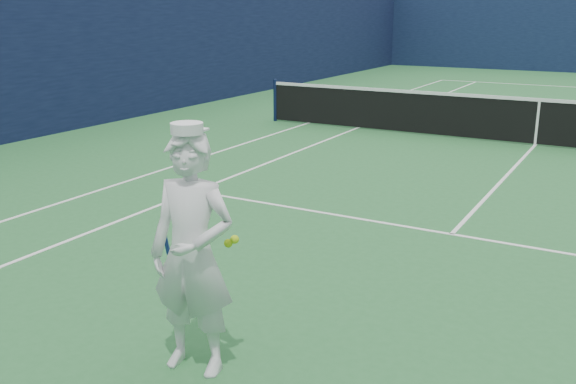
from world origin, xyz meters
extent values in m
plane|color=#276732|center=(0.00, 0.00, 0.00)|extent=(80.00, 80.00, 0.00)
cube|color=white|center=(-5.49, 0.00, 0.00)|extent=(0.06, 23.83, 0.01)
cube|color=white|center=(-4.12, 0.00, 0.00)|extent=(0.06, 23.77, 0.01)
cube|color=white|center=(0.00, 6.40, 0.00)|extent=(8.23, 0.06, 0.01)
cube|color=white|center=(0.00, -6.40, 0.00)|extent=(8.23, 0.06, 0.01)
cube|color=white|center=(0.00, 0.00, 0.00)|extent=(0.06, 12.80, 0.01)
cube|color=#0F1637|center=(-10.00, 0.00, 2.00)|extent=(0.12, 36.12, 4.00)
cylinder|color=#141E4C|center=(-6.40, 0.00, 0.54)|extent=(0.09, 0.09, 1.07)
cube|color=black|center=(0.00, 0.00, 0.50)|extent=(12.79, 0.02, 0.92)
cube|color=white|center=(0.00, 0.00, 0.97)|extent=(12.79, 0.04, 0.07)
cube|color=white|center=(0.00, 0.00, 0.47)|extent=(0.05, 0.03, 0.94)
imported|color=white|center=(-0.92, -10.55, 0.97)|extent=(0.77, 0.56, 1.94)
cylinder|color=white|center=(-0.92, -10.55, 1.96)|extent=(0.24, 0.24, 0.08)
cube|color=white|center=(-0.94, -10.42, 1.93)|extent=(0.19, 0.12, 0.02)
cylinder|color=navy|center=(-1.21, -10.51, 1.00)|extent=(0.05, 0.09, 0.22)
cube|color=#1C1E98|center=(-1.21, -10.45, 0.82)|extent=(0.02, 0.02, 0.14)
torus|color=#1C1E98|center=(-1.23, -10.39, 0.62)|extent=(0.31, 0.14, 0.29)
cube|color=beige|center=(-1.23, -10.39, 0.62)|extent=(0.22, 0.04, 0.30)
sphere|color=#B6DA18|center=(-0.68, -10.41, 1.06)|extent=(0.07, 0.07, 0.07)
sphere|color=#B6DA18|center=(-0.64, -10.38, 1.09)|extent=(0.07, 0.07, 0.07)
camera|label=1|loc=(1.97, -14.20, 2.79)|focal=40.00mm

